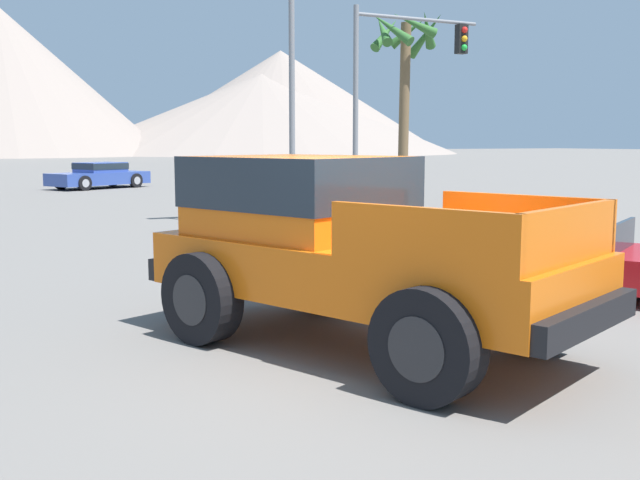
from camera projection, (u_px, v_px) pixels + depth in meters
The scene contains 9 objects.
ground_plane at pixel (390, 357), 7.30m from camera, with size 320.00×320.00×0.00m, color slate.
orange_pickup_truck at pixel (339, 238), 7.74m from camera, with size 3.49×5.08×1.93m.
parked_car_dark at pixel (319, 170), 39.02m from camera, with size 2.61×4.53×1.17m.
parked_car_blue at pixel (99, 175), 33.36m from camera, with size 4.77×3.54×1.15m.
parked_car_silver at pixel (271, 176), 32.02m from camera, with size 4.25×2.14×1.22m.
traffic_light_main at pixel (403, 70), 22.77m from camera, with size 4.44×0.38×6.04m.
street_lamp_post at pixel (292, 13), 17.40m from camera, with size 0.90×0.24×8.52m.
palm_tree_tall at pixel (405, 59), 26.18m from camera, with size 2.65×2.46×6.62m.
distant_mountain_range at pixel (85, 100), 121.07m from camera, with size 151.39×79.74×21.92m.
Camera 1 is at (-3.84, -6.00, 2.09)m, focal length 42.00 mm.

